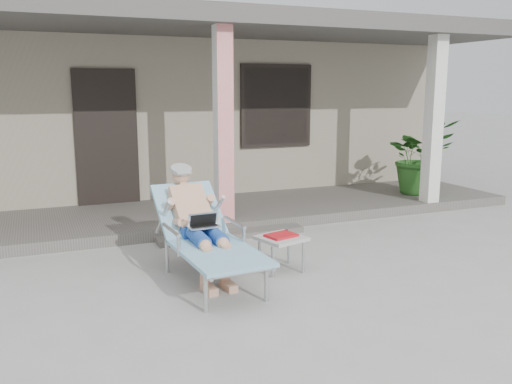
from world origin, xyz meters
name	(u,v)px	position (x,y,z in m)	size (l,w,h in m)	color
ground	(293,283)	(0.00, 0.00, 0.00)	(60.00, 60.00, 0.00)	#9E9E99
house	(155,102)	(0.00, 6.50, 1.67)	(10.40, 5.40, 3.30)	gray
porch_deck	(206,214)	(0.00, 3.00, 0.07)	(10.00, 2.00, 0.15)	#605B56
porch_overhang	(204,28)	(0.00, 2.95, 2.79)	(10.00, 2.30, 2.85)	silver
porch_step	(232,235)	(0.00, 1.85, 0.04)	(2.00, 0.30, 0.07)	#605B56
lounger	(202,208)	(-0.80, 0.53, 0.74)	(0.80, 1.88, 1.20)	#B7B7BC
side_table	(281,240)	(0.05, 0.41, 0.34)	(0.55, 0.55, 0.40)	#AFAFAA
potted_palm	(419,156)	(3.80, 2.81, 0.80)	(1.16, 1.01, 1.29)	#26591E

